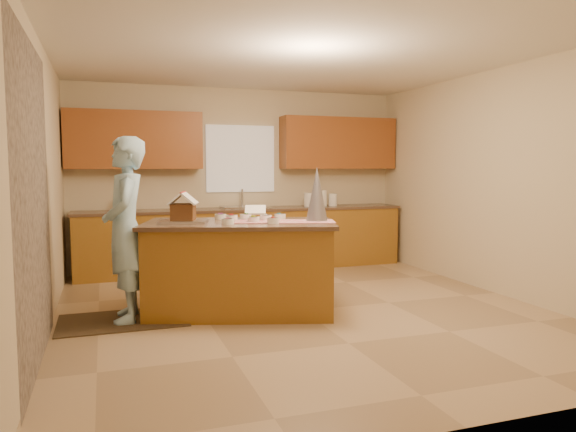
{
  "coord_description": "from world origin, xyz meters",
  "views": [
    {
      "loc": [
        -1.98,
        -5.29,
        1.53
      ],
      "look_at": [
        -0.1,
        0.2,
        1.0
      ],
      "focal_mm": 33.66,
      "sensor_mm": 36.0,
      "label": 1
    }
  ],
  "objects_px": {
    "gingerbread_house": "(183,209)",
    "tinsel_tree": "(317,194)",
    "island_base": "(240,269)",
    "boy": "(126,229)"
  },
  "relations": [
    {
      "from": "tinsel_tree",
      "to": "gingerbread_house",
      "type": "distance_m",
      "value": 1.4
    },
    {
      "from": "tinsel_tree",
      "to": "gingerbread_house",
      "type": "bearing_deg",
      "value": 167.39
    },
    {
      "from": "tinsel_tree",
      "to": "boy",
      "type": "bearing_deg",
      "value": 173.13
    },
    {
      "from": "tinsel_tree",
      "to": "gingerbread_house",
      "type": "xyz_separation_m",
      "value": [
        -1.36,
        0.3,
        -0.15
      ]
    },
    {
      "from": "boy",
      "to": "gingerbread_house",
      "type": "distance_m",
      "value": 0.6
    },
    {
      "from": "gingerbread_house",
      "to": "tinsel_tree",
      "type": "bearing_deg",
      "value": -12.61
    },
    {
      "from": "island_base",
      "to": "gingerbread_house",
      "type": "xyz_separation_m",
      "value": [
        -0.56,
        0.12,
        0.64
      ]
    },
    {
      "from": "tinsel_tree",
      "to": "island_base",
      "type": "bearing_deg",
      "value": 166.76
    },
    {
      "from": "island_base",
      "to": "tinsel_tree",
      "type": "relative_size",
      "value": 3.27
    },
    {
      "from": "island_base",
      "to": "boy",
      "type": "relative_size",
      "value": 1.03
    }
  ]
}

